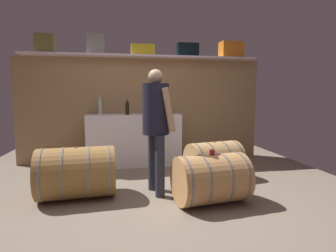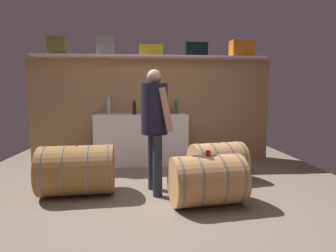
{
  "view_description": "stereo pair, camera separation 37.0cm",
  "coord_description": "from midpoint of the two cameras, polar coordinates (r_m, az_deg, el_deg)",
  "views": [
    {
      "loc": [
        -0.46,
        -3.04,
        1.29
      ],
      "look_at": [
        0.19,
        0.59,
        0.87
      ],
      "focal_mm": 29.13,
      "sensor_mm": 36.0,
      "label": 1
    },
    {
      "loc": [
        -0.09,
        -3.08,
        1.29
      ],
      "look_at": [
        0.19,
        0.59,
        0.87
      ],
      "focal_mm": 29.13,
      "sensor_mm": 36.0,
      "label": 2
    }
  ],
  "objects": [
    {
      "name": "high_shelf_board",
      "position": [
        5.28,
        -7.25,
        14.21
      ],
      "size": [
        4.31,
        0.4,
        0.03
      ],
      "primitive_type": "cube",
      "color": "silver",
      "rests_on": "back_wall_panel"
    },
    {
      "name": "winemaker_pouring",
      "position": [
        3.52,
        -5.48,
        1.58
      ],
      "size": [
        0.41,
        0.5,
        1.62
      ],
      "rotation": [
        0.0,
        0.0,
        -1.36
      ],
      "color": "#2A2E3D",
      "rests_on": "ground"
    },
    {
      "name": "wine_bottle_green",
      "position": [
        5.09,
        -2.02,
        3.96
      ],
      "size": [
        0.07,
        0.07,
        0.27
      ],
      "color": "#2D5C2B",
      "rests_on": "work_cabinet"
    },
    {
      "name": "toolcase_black",
      "position": [
        5.41,
        2.06,
        15.59
      ],
      "size": [
        0.41,
        0.22,
        0.25
      ],
      "primitive_type": "cube",
      "rotation": [
        0.0,
        0.0,
        -0.02
      ],
      "color": "black",
      "rests_on": "high_shelf_board"
    },
    {
      "name": "wine_glass",
      "position": [
        4.88,
        -4.38,
        3.44
      ],
      "size": [
        0.07,
        0.07,
        0.13
      ],
      "color": "white",
      "rests_on": "work_cabinet"
    },
    {
      "name": "wine_barrel_far",
      "position": [
        3.7,
        -21.37,
        -9.12
      ],
      "size": [
        0.97,
        0.71,
        0.66
      ],
      "rotation": [
        0.0,
        0.0,
        0.08
      ],
      "color": "olive",
      "rests_on": "ground"
    },
    {
      "name": "wine_barrel_flank",
      "position": [
        4.26,
        7.15,
        -7.17
      ],
      "size": [
        0.9,
        0.72,
        0.59
      ],
      "rotation": [
        0.0,
        0.0,
        0.21
      ],
      "color": "tan",
      "rests_on": "ground"
    },
    {
      "name": "tasting_cup",
      "position": [
        3.24,
        6.0,
        -5.48
      ],
      "size": [
        0.06,
        0.06,
        0.05
      ],
      "primitive_type": "cylinder",
      "color": "red",
      "rests_on": "wine_barrel_near"
    },
    {
      "name": "red_funnel",
      "position": [
        5.18,
        -3.08,
        3.3
      ],
      "size": [
        0.11,
        0.11,
        0.12
      ],
      "primitive_type": "cone",
      "color": "red",
      "rests_on": "work_cabinet"
    },
    {
      "name": "wine_bottle_clear",
      "position": [
        5.12,
        -16.08,
        3.99
      ],
      "size": [
        0.08,
        0.08,
        0.33
      ],
      "color": "#AEC7B7",
      "rests_on": "work_cabinet"
    },
    {
      "name": "toolcase_olive",
      "position": [
        5.49,
        -26.24,
        15.16
      ],
      "size": [
        0.32,
        0.3,
        0.32
      ],
      "primitive_type": "cube",
      "rotation": [
        0.0,
        0.0,
        0.06
      ],
      "color": "olive",
      "rests_on": "high_shelf_board"
    },
    {
      "name": "toolcase_orange",
      "position": [
        5.66,
        11.18,
        15.34
      ],
      "size": [
        0.45,
        0.28,
        0.31
      ],
      "primitive_type": "cube",
      "rotation": [
        0.0,
        0.0,
        0.06
      ],
      "color": "orange",
      "rests_on": "high_shelf_board"
    },
    {
      "name": "back_wall_panel",
      "position": [
        5.39,
        -7.18,
        3.28
      ],
      "size": [
        4.69,
        0.1,
        1.99
      ],
      "primitive_type": "cube",
      "color": "#A17E55",
      "rests_on": "ground"
    },
    {
      "name": "toolcase_grey",
      "position": [
        5.33,
        -16.9,
        16.03
      ],
      "size": [
        0.3,
        0.23,
        0.36
      ],
      "primitive_type": "cube",
      "rotation": [
        0.0,
        0.0,
        -0.02
      ],
      "color": "gray",
      "rests_on": "high_shelf_board"
    },
    {
      "name": "ground_plane",
      "position": [
        3.87,
        -5.6,
        -13.18
      ],
      "size": [
        5.89,
        7.82,
        0.02
      ],
      "primitive_type": "cube",
      "color": "#7B6C5D"
    },
    {
      "name": "toolcase_yellow",
      "position": [
        5.29,
        -7.39,
        15.46
      ],
      "size": [
        0.44,
        0.26,
        0.2
      ],
      "primitive_type": "cube",
      "rotation": [
        0.0,
        0.0,
        -0.02
      ],
      "color": "yellow",
      "rests_on": "high_shelf_board"
    },
    {
      "name": "work_cabinet",
      "position": [
        5.11,
        -9.15,
        -2.82
      ],
      "size": [
        1.69,
        0.55,
        0.95
      ],
      "primitive_type": "cube",
      "color": "white",
      "rests_on": "ground"
    },
    {
      "name": "wine_barrel_near",
      "position": [
        3.32,
        5.79,
        -10.97
      ],
      "size": [
        0.91,
        0.69,
        0.6
      ],
      "rotation": [
        0.0,
        0.0,
        0.14
      ],
      "color": "tan",
      "rests_on": "ground"
    },
    {
      "name": "wine_bottle_dark",
      "position": [
        4.88,
        -10.68,
        3.75
      ],
      "size": [
        0.07,
        0.07,
        0.27
      ],
      "color": "black",
      "rests_on": "work_cabinet"
    }
  ]
}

